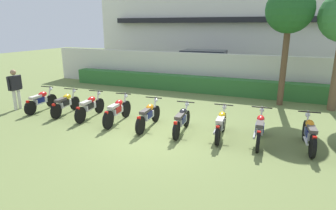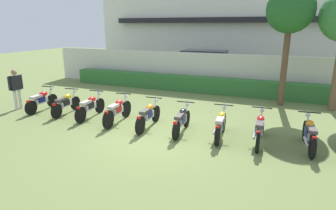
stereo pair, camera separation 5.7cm
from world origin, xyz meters
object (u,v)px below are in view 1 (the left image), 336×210
object	(u,v)px
motorcycle_in_row_8	(309,133)
motorcycle_in_row_6	(221,124)
motorcycle_in_row_5	(182,120)
inspector_person	(15,86)
motorcycle_in_row_4	(148,115)
motorcycle_in_row_1	(65,103)
motorcycle_in_row_2	(90,106)
motorcycle_in_row_3	(117,110)
parked_car	(206,66)
motorcycle_in_row_7	(260,128)
motorcycle_in_row_0	(41,100)
tree_near_inspector	(290,11)

from	to	relation	value
motorcycle_in_row_8	motorcycle_in_row_6	bearing A→B (deg)	87.51
motorcycle_in_row_5	inspector_person	xyz separation A→B (m)	(-7.24, -0.03, 0.54)
motorcycle_in_row_4	motorcycle_in_row_6	world-z (taller)	motorcycle_in_row_6
motorcycle_in_row_1	motorcycle_in_row_5	xyz separation A→B (m)	(4.90, -0.19, 0.00)
motorcycle_in_row_2	motorcycle_in_row_3	xyz separation A→B (m)	(1.26, -0.10, 0.01)
parked_car	motorcycle_in_row_7	size ratio (longest dim) A/B	2.31
motorcycle_in_row_3	motorcycle_in_row_8	bearing A→B (deg)	-93.39
motorcycle_in_row_7	inspector_person	size ratio (longest dim) A/B	1.19
motorcycle_in_row_1	motorcycle_in_row_2	world-z (taller)	motorcycle_in_row_2
motorcycle_in_row_1	motorcycle_in_row_3	xyz separation A→B (m)	(2.45, -0.12, 0.02)
motorcycle_in_row_4	motorcycle_in_row_5	bearing A→B (deg)	-94.29
motorcycle_in_row_0	parked_car	bearing A→B (deg)	-29.66
motorcycle_in_row_0	inspector_person	world-z (taller)	inspector_person
motorcycle_in_row_1	motorcycle_in_row_4	bearing A→B (deg)	-98.91
motorcycle_in_row_0	motorcycle_in_row_7	distance (m)	8.54
tree_near_inspector	inspector_person	distance (m)	11.60
motorcycle_in_row_5	motorcycle_in_row_8	world-z (taller)	motorcycle_in_row_8
parked_car	motorcycle_in_row_1	bearing A→B (deg)	-110.54
motorcycle_in_row_5	parked_car	bearing A→B (deg)	6.50
motorcycle_in_row_2	motorcycle_in_row_0	bearing A→B (deg)	85.45
motorcycle_in_row_1	inspector_person	bearing A→B (deg)	89.00
parked_car	motorcycle_in_row_6	distance (m)	9.77
motorcycle_in_row_2	motorcycle_in_row_3	world-z (taller)	motorcycle_in_row_3
motorcycle_in_row_4	motorcycle_in_row_8	world-z (taller)	motorcycle_in_row_8
motorcycle_in_row_0	motorcycle_in_row_4	xyz separation A→B (m)	(4.93, -0.14, 0.01)
motorcycle_in_row_1	motorcycle_in_row_4	distance (m)	3.70
motorcycle_in_row_1	motorcycle_in_row_6	xyz separation A→B (m)	(6.16, -0.12, 0.01)
motorcycle_in_row_0	motorcycle_in_row_4	size ratio (longest dim) A/B	0.91
motorcycle_in_row_6	inspector_person	distance (m)	8.52
motorcycle_in_row_0	motorcycle_in_row_1	size ratio (longest dim) A/B	1.00
motorcycle_in_row_0	motorcycle_in_row_8	world-z (taller)	motorcycle_in_row_8
motorcycle_in_row_0	motorcycle_in_row_5	distance (m)	6.14
motorcycle_in_row_4	motorcycle_in_row_6	xyz separation A→B (m)	(2.46, 0.04, 0.00)
motorcycle_in_row_1	motorcycle_in_row_5	world-z (taller)	motorcycle_in_row_5
motorcycle_in_row_6	motorcycle_in_row_4	bearing A→B (deg)	86.92
motorcycle_in_row_1	motorcycle_in_row_0	bearing A→B (deg)	84.92
inspector_person	parked_car	bearing A→B (deg)	59.65
motorcycle_in_row_4	motorcycle_in_row_8	xyz separation A→B (m)	(4.93, 0.16, 0.01)
motorcycle_in_row_2	motorcycle_in_row_4	size ratio (longest dim) A/B	0.98
motorcycle_in_row_4	motorcycle_in_row_5	size ratio (longest dim) A/B	1.07
parked_car	motorcycle_in_row_0	world-z (taller)	parked_car
parked_car	motorcycle_in_row_1	distance (m)	9.71
motorcycle_in_row_3	motorcycle_in_row_8	xyz separation A→B (m)	(6.18, 0.11, -0.00)
motorcycle_in_row_4	motorcycle_in_row_3	bearing A→B (deg)	84.89
tree_near_inspector	motorcycle_in_row_7	world-z (taller)	tree_near_inspector
tree_near_inspector	motorcycle_in_row_2	xyz separation A→B (m)	(-6.57, -4.68, -3.49)
motorcycle_in_row_5	motorcycle_in_row_8	size ratio (longest dim) A/B	0.98
parked_car	motorcycle_in_row_6	world-z (taller)	parked_car
tree_near_inspector	motorcycle_in_row_4	distance (m)	7.21
motorcycle_in_row_8	motorcycle_in_row_2	bearing A→B (deg)	84.97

